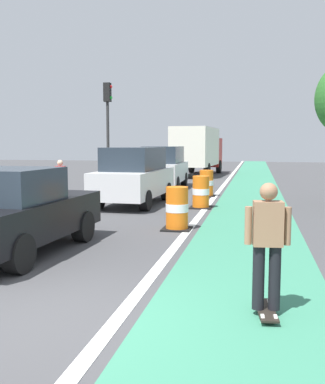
{
  "coord_description": "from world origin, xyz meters",
  "views": [
    {
      "loc": [
        2.54,
        -4.91,
        2.16
      ],
      "look_at": [
        0.52,
        4.69,
        1.1
      ],
      "focal_mm": 41.62,
      "sensor_mm": 36.0,
      "label": 1
    }
  ],
  "objects_px": {
    "skateboarder_on_lane": "(267,245)",
    "parked_suv_second": "(134,176)",
    "traffic_barrel_front": "(177,209)",
    "parked_suv_third": "(164,167)",
    "traffic_barrel_mid": "(201,192)",
    "delivery_truck_down_block": "(198,149)",
    "pedestrian_crossing": "(61,181)",
    "traffic_light_corner": "(108,116)",
    "parked_sedan_nearest": "(15,212)",
    "traffic_barrel_back": "(206,184)"
  },
  "relations": [
    {
      "from": "parked_suv_third",
      "to": "traffic_light_corner",
      "type": "bearing_deg",
      "value": -171.54
    },
    {
      "from": "parked_sedan_nearest",
      "to": "traffic_barrel_mid",
      "type": "height_order",
      "value": "parked_sedan_nearest"
    },
    {
      "from": "traffic_barrel_back",
      "to": "pedestrian_crossing",
      "type": "relative_size",
      "value": 0.68
    },
    {
      "from": "parked_suv_third",
      "to": "traffic_barrel_mid",
      "type": "distance_m",
      "value": 6.99
    },
    {
      "from": "parked_suv_second",
      "to": "traffic_light_corner",
      "type": "relative_size",
      "value": 0.92
    },
    {
      "from": "parked_suv_third",
      "to": "traffic_light_corner",
      "type": "xyz_separation_m",
      "value": [
        -2.7,
        -0.4,
        2.47
      ]
    },
    {
      "from": "traffic_barrel_back",
      "to": "traffic_light_corner",
      "type": "relative_size",
      "value": 0.21
    },
    {
      "from": "parked_suv_second",
      "to": "pedestrian_crossing",
      "type": "relative_size",
      "value": 2.9
    },
    {
      "from": "traffic_barrel_mid",
      "to": "traffic_light_corner",
      "type": "height_order",
      "value": "traffic_light_corner"
    },
    {
      "from": "delivery_truck_down_block",
      "to": "traffic_light_corner",
      "type": "xyz_separation_m",
      "value": [
        -3.22,
        -9.41,
        1.65
      ]
    },
    {
      "from": "parked_sedan_nearest",
      "to": "parked_suv_second",
      "type": "xyz_separation_m",
      "value": [
        0.36,
        7.45,
        0.2
      ]
    },
    {
      "from": "parked_suv_second",
      "to": "traffic_barrel_mid",
      "type": "bearing_deg",
      "value": -10.68
    },
    {
      "from": "traffic_barrel_front",
      "to": "traffic_barrel_back",
      "type": "relative_size",
      "value": 1.0
    },
    {
      "from": "pedestrian_crossing",
      "to": "traffic_light_corner",
      "type": "bearing_deg",
      "value": 94.21
    },
    {
      "from": "parked_suv_third",
      "to": "traffic_barrel_mid",
      "type": "xyz_separation_m",
      "value": [
        2.63,
        -6.46,
        -0.5
      ]
    },
    {
      "from": "traffic_barrel_mid",
      "to": "pedestrian_crossing",
      "type": "relative_size",
      "value": 0.68
    },
    {
      "from": "parked_suv_third",
      "to": "pedestrian_crossing",
      "type": "distance_m",
      "value": 7.31
    },
    {
      "from": "parked_sedan_nearest",
      "to": "traffic_barrel_front",
      "type": "bearing_deg",
      "value": 48.89
    },
    {
      "from": "parked_sedan_nearest",
      "to": "traffic_barrel_front",
      "type": "height_order",
      "value": "parked_sedan_nearest"
    },
    {
      "from": "skateboarder_on_lane",
      "to": "traffic_barrel_back",
      "type": "xyz_separation_m",
      "value": [
        -2.15,
        12.65,
        -0.38
      ]
    },
    {
      "from": "skateboarder_on_lane",
      "to": "delivery_truck_down_block",
      "type": "distance_m",
      "value": 25.07
    },
    {
      "from": "skateboarder_on_lane",
      "to": "traffic_light_corner",
      "type": "distance_m",
      "value": 17.15
    },
    {
      "from": "traffic_barrel_mid",
      "to": "traffic_barrel_back",
      "type": "distance_m",
      "value": 3.41
    },
    {
      "from": "pedestrian_crossing",
      "to": "traffic_barrel_front",
      "type": "bearing_deg",
      "value": -35.82
    },
    {
      "from": "parked_sedan_nearest",
      "to": "parked_suv_second",
      "type": "distance_m",
      "value": 7.46
    },
    {
      "from": "parked_suv_second",
      "to": "pedestrian_crossing",
      "type": "bearing_deg",
      "value": -158.05
    },
    {
      "from": "skateboarder_on_lane",
      "to": "traffic_barrel_back",
      "type": "height_order",
      "value": "skateboarder_on_lane"
    },
    {
      "from": "parked_sedan_nearest",
      "to": "traffic_barrel_back",
      "type": "height_order",
      "value": "parked_sedan_nearest"
    },
    {
      "from": "skateboarder_on_lane",
      "to": "parked_suv_third",
      "type": "height_order",
      "value": "parked_suv_third"
    },
    {
      "from": "skateboarder_on_lane",
      "to": "traffic_light_corner",
      "type": "bearing_deg",
      "value": 115.47
    },
    {
      "from": "parked_suv_second",
      "to": "traffic_barrel_front",
      "type": "height_order",
      "value": "parked_suv_second"
    },
    {
      "from": "traffic_barrel_back",
      "to": "traffic_light_corner",
      "type": "xyz_separation_m",
      "value": [
        -5.14,
        2.66,
        2.97
      ]
    },
    {
      "from": "parked_sedan_nearest",
      "to": "traffic_barrel_mid",
      "type": "relative_size",
      "value": 3.84
    },
    {
      "from": "parked_suv_second",
      "to": "skateboarder_on_lane",
      "type": "bearing_deg",
      "value": -65.57
    },
    {
      "from": "delivery_truck_down_block",
      "to": "pedestrian_crossing",
      "type": "height_order",
      "value": "delivery_truck_down_block"
    },
    {
      "from": "parked_suv_second",
      "to": "parked_suv_third",
      "type": "relative_size",
      "value": 1.01
    },
    {
      "from": "parked_suv_third",
      "to": "parked_suv_second",
      "type": "bearing_deg",
      "value": -88.24
    },
    {
      "from": "parked_sedan_nearest",
      "to": "pedestrian_crossing",
      "type": "height_order",
      "value": "parked_sedan_nearest"
    },
    {
      "from": "parked_suv_second",
      "to": "traffic_barrel_back",
      "type": "xyz_separation_m",
      "value": [
        2.26,
        2.94,
        -0.5
      ]
    },
    {
      "from": "parked_suv_third",
      "to": "traffic_barrel_back",
      "type": "distance_m",
      "value": 3.95
    },
    {
      "from": "traffic_barrel_front",
      "to": "delivery_truck_down_block",
      "type": "xyz_separation_m",
      "value": [
        -1.98,
        19.38,
        1.31
      ]
    },
    {
      "from": "skateboarder_on_lane",
      "to": "pedestrian_crossing",
      "type": "xyz_separation_m",
      "value": [
        -6.81,
        8.74,
        -0.05
      ]
    },
    {
      "from": "skateboarder_on_lane",
      "to": "parked_suv_second",
      "type": "distance_m",
      "value": 10.67
    },
    {
      "from": "traffic_light_corner",
      "to": "pedestrian_crossing",
      "type": "height_order",
      "value": "traffic_light_corner"
    },
    {
      "from": "skateboarder_on_lane",
      "to": "parked_suv_second",
      "type": "height_order",
      "value": "parked_suv_second"
    },
    {
      "from": "traffic_light_corner",
      "to": "traffic_barrel_mid",
      "type": "bearing_deg",
      "value": -48.68
    },
    {
      "from": "parked_sedan_nearest",
      "to": "traffic_barrel_front",
      "type": "xyz_separation_m",
      "value": [
        2.68,
        3.08,
        -0.3
      ]
    },
    {
      "from": "traffic_barrel_front",
      "to": "parked_suv_third",
      "type": "bearing_deg",
      "value": 103.58
    },
    {
      "from": "parked_suv_second",
      "to": "traffic_barrel_mid",
      "type": "xyz_separation_m",
      "value": [
        2.45,
        -0.46,
        -0.5
      ]
    },
    {
      "from": "traffic_barrel_back",
      "to": "pedestrian_crossing",
      "type": "distance_m",
      "value": 6.09
    }
  ]
}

